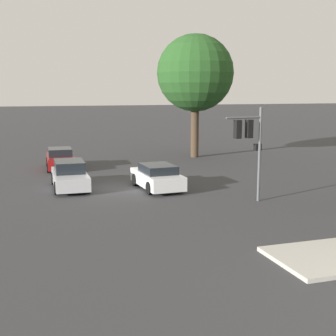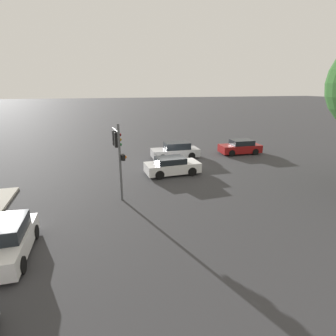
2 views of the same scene
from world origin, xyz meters
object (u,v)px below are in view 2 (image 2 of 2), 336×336
(traffic_signal, at_px, (118,146))
(crossing_car_1, at_px, (172,166))
(parked_car_0, at_px, (3,241))
(crossing_car_2, at_px, (176,151))
(crossing_car_0, at_px, (240,147))

(traffic_signal, distance_m, crossing_car_1, 6.13)
(traffic_signal, distance_m, parked_car_0, 7.75)
(crossing_car_2, xyz_separation_m, parked_car_0, (11.37, 13.21, -0.02))
(crossing_car_1, relative_size, crossing_car_2, 0.94)
(traffic_signal, xyz_separation_m, crossing_car_1, (-4.42, -3.38, -2.59))
(traffic_signal, relative_size, crossing_car_1, 1.08)
(crossing_car_0, height_order, crossing_car_1, crossing_car_0)
(traffic_signal, height_order, crossing_car_1, traffic_signal)
(crossing_car_1, bearing_deg, traffic_signal, -145.26)
(traffic_signal, bearing_deg, crossing_car_2, 46.89)
(crossing_car_2, bearing_deg, crossing_car_1, 71.09)
(traffic_signal, height_order, crossing_car_2, traffic_signal)
(crossing_car_2, relative_size, parked_car_0, 1.18)
(crossing_car_0, xyz_separation_m, crossing_car_1, (8.79, 4.60, -0.01))
(crossing_car_1, bearing_deg, parked_car_0, -141.25)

